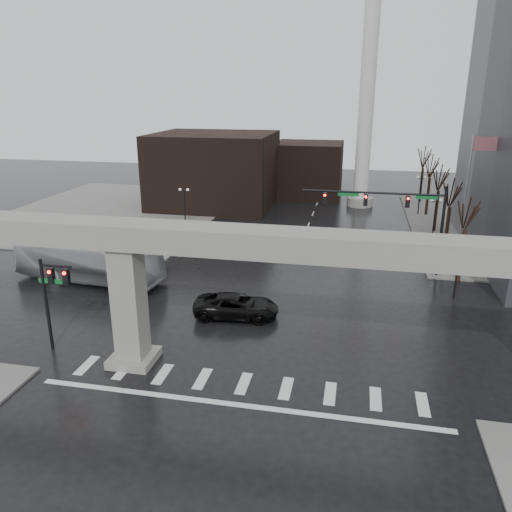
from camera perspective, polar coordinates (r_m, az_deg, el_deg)
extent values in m
plane|color=black|center=(29.58, -0.98, -13.33)|extent=(160.00, 160.00, 0.00)
cube|color=slate|center=(69.98, -15.58, 5.01)|extent=(28.00, 36.00, 0.15)
cube|color=gray|center=(26.25, -1.07, 1.67)|extent=(48.00, 2.20, 1.40)
cube|color=gray|center=(30.01, -14.24, -5.57)|extent=(1.60, 1.60, 7.30)
cube|color=gray|center=(31.52, -13.75, -11.23)|extent=(2.60, 2.60, 0.50)
cube|color=black|center=(70.13, -4.78, 9.75)|extent=(16.00, 14.00, 10.00)
cube|color=black|center=(77.75, 6.00, 9.83)|extent=(10.00, 10.00, 8.00)
cylinder|color=silver|center=(70.52, 12.58, 17.61)|extent=(2.00, 2.00, 30.00)
cylinder|color=gray|center=(72.09, 11.78, 6.11)|extent=(3.60, 3.60, 1.20)
cylinder|color=black|center=(45.43, 20.41, 2.53)|extent=(0.24, 0.24, 8.00)
cylinder|color=black|center=(44.14, 13.13, 7.06)|extent=(12.00, 0.18, 0.18)
cube|color=black|center=(44.45, 16.95, 5.96)|extent=(0.35, 0.30, 1.00)
cube|color=black|center=(44.25, 12.42, 6.27)|extent=(0.35, 0.30, 1.00)
cube|color=black|center=(44.33, 7.87, 6.55)|extent=(0.35, 0.30, 1.00)
sphere|color=#FF0C05|center=(44.22, 17.00, 6.29)|extent=(0.20, 0.20, 0.20)
cube|color=#0D6129|center=(44.53, 18.93, 6.37)|extent=(1.80, 0.05, 0.35)
cube|color=#0D6129|center=(44.16, 10.50, 6.97)|extent=(1.80, 0.05, 0.35)
cylinder|color=black|center=(33.47, -22.82, -5.15)|extent=(0.20, 0.20, 6.00)
cylinder|color=black|center=(32.03, -21.91, -1.08)|extent=(2.00, 0.14, 0.14)
cube|color=black|center=(32.46, -22.36, -2.11)|extent=(0.35, 0.30, 1.00)
cube|color=black|center=(31.92, -20.86, -2.26)|extent=(0.35, 0.30, 1.00)
cube|color=#0D6129|center=(32.63, -22.43, -2.67)|extent=(1.60, 0.05, 0.30)
cylinder|color=silver|center=(48.43, 22.74, 5.64)|extent=(0.12, 0.12, 12.00)
cube|color=red|center=(47.88, 24.71, 11.59)|extent=(2.00, 0.03, 1.20)
cylinder|color=black|center=(41.49, 22.02, -1.45)|extent=(0.14, 0.14, 4.80)
cube|color=black|center=(40.80, 22.41, 1.65)|extent=(0.90, 0.06, 0.06)
sphere|color=silver|center=(40.66, 21.83, 1.97)|extent=(0.32, 0.32, 0.32)
sphere|color=silver|center=(40.84, 23.06, 1.88)|extent=(0.32, 0.32, 0.32)
cylinder|color=black|center=(54.73, 19.64, 3.46)|extent=(0.14, 0.14, 4.80)
cube|color=black|center=(54.21, 19.91, 5.86)|extent=(0.90, 0.06, 0.06)
sphere|color=silver|center=(54.11, 19.46, 6.10)|extent=(0.32, 0.32, 0.32)
sphere|color=silver|center=(54.24, 20.40, 6.03)|extent=(0.32, 0.32, 0.32)
cylinder|color=black|center=(68.28, 18.19, 6.44)|extent=(0.14, 0.14, 4.80)
cube|color=black|center=(67.86, 18.39, 8.38)|extent=(0.90, 0.06, 0.06)
sphere|color=silver|center=(67.78, 18.02, 8.58)|extent=(0.32, 0.32, 0.32)
sphere|color=silver|center=(67.88, 18.78, 8.51)|extent=(0.32, 0.32, 0.32)
cylinder|color=black|center=(44.94, -14.04, 0.86)|extent=(0.14, 0.14, 4.80)
cube|color=black|center=(44.31, -14.27, 3.75)|extent=(0.90, 0.06, 0.06)
sphere|color=silver|center=(44.45, -14.82, 4.02)|extent=(0.32, 0.32, 0.32)
sphere|color=silver|center=(44.07, -13.76, 3.98)|extent=(0.32, 0.32, 0.32)
cylinder|color=black|center=(57.39, -8.13, 5.03)|extent=(0.14, 0.14, 4.80)
cube|color=black|center=(56.90, -8.24, 7.33)|extent=(0.90, 0.06, 0.06)
sphere|color=silver|center=(57.01, -8.68, 7.53)|extent=(0.32, 0.32, 0.32)
sphere|color=silver|center=(56.71, -7.81, 7.52)|extent=(0.32, 0.32, 0.32)
cylinder|color=black|center=(70.43, -4.33, 7.66)|extent=(0.14, 0.14, 4.80)
cube|color=black|center=(70.03, -4.38, 9.55)|extent=(0.90, 0.06, 0.06)
sphere|color=silver|center=(70.12, -4.74, 9.71)|extent=(0.32, 0.32, 0.32)
sphere|color=silver|center=(69.88, -4.02, 9.70)|extent=(0.32, 0.32, 0.32)
cylinder|color=black|center=(45.45, 22.42, 0.01)|extent=(0.34, 0.34, 4.55)
cylinder|color=black|center=(44.49, 23.00, 4.58)|extent=(0.12, 1.52, 2.98)
cylinder|color=black|center=(44.89, 23.53, 4.32)|extent=(0.83, 1.14, 2.51)
cylinder|color=black|center=(52.99, 20.97, 2.76)|extent=(0.34, 0.34, 4.66)
cylinder|color=black|center=(52.17, 21.45, 6.80)|extent=(0.12, 1.55, 3.05)
cylinder|color=black|center=(52.54, 21.91, 6.55)|extent=(0.85, 1.16, 2.57)
cylinder|color=black|center=(60.65, 19.88, 4.81)|extent=(0.34, 0.34, 4.76)
cylinder|color=black|center=(59.92, 20.28, 8.44)|extent=(0.12, 1.59, 3.11)
cylinder|color=black|center=(60.28, 20.70, 8.21)|extent=(0.86, 1.18, 2.62)
cylinder|color=black|center=(68.39, 19.03, 6.40)|extent=(0.34, 0.34, 4.87)
cylinder|color=black|center=(67.74, 19.38, 9.70)|extent=(0.12, 1.62, 3.18)
cylinder|color=black|center=(68.09, 19.75, 9.49)|extent=(0.88, 1.20, 2.68)
cylinder|color=black|center=(76.19, 18.35, 7.67)|extent=(0.34, 0.34, 4.97)
cylinder|color=black|center=(75.59, 18.66, 10.70)|extent=(0.12, 1.65, 3.25)
cylinder|color=black|center=(75.93, 19.00, 10.50)|extent=(0.89, 1.23, 2.74)
imported|color=black|center=(35.98, -2.27, -5.73)|extent=(6.29, 3.37, 1.68)
imported|color=#B0B1B6|center=(44.73, -18.61, -0.42)|extent=(13.43, 4.62, 3.67)
imported|color=black|center=(53.72, 5.42, 2.45)|extent=(2.85, 5.09, 1.64)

